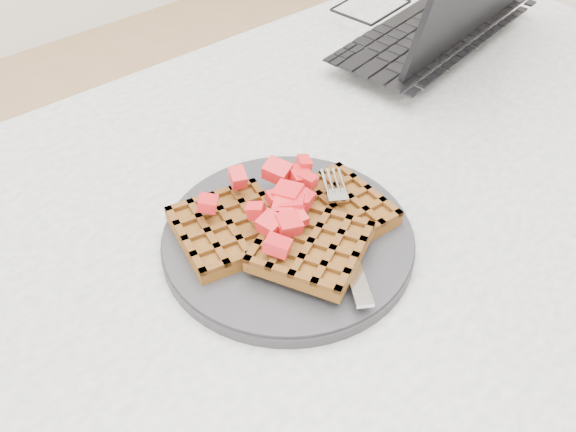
% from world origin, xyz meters
% --- Properties ---
extents(table, '(1.20, 0.80, 0.75)m').
position_xyz_m(table, '(0.00, 0.00, 0.64)').
color(table, beige).
rests_on(table, ground).
extents(plate, '(0.25, 0.25, 0.02)m').
position_xyz_m(plate, '(-0.09, 0.01, 0.76)').
color(plate, '#232325').
rests_on(plate, table).
extents(waffles, '(0.21, 0.20, 0.03)m').
position_xyz_m(waffles, '(-0.09, 0.01, 0.78)').
color(waffles, brown).
rests_on(waffles, plate).
extents(strawberry_pile, '(0.15, 0.15, 0.02)m').
position_xyz_m(strawberry_pile, '(-0.09, 0.01, 0.80)').
color(strawberry_pile, '#A80811').
rests_on(strawberry_pile, waffles).
extents(fork, '(0.11, 0.17, 0.02)m').
position_xyz_m(fork, '(-0.05, -0.03, 0.77)').
color(fork, silver).
rests_on(fork, plate).
extents(laptop, '(0.39, 0.31, 0.24)m').
position_xyz_m(laptop, '(0.33, 0.22, 0.79)').
color(laptop, black).
rests_on(laptop, table).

